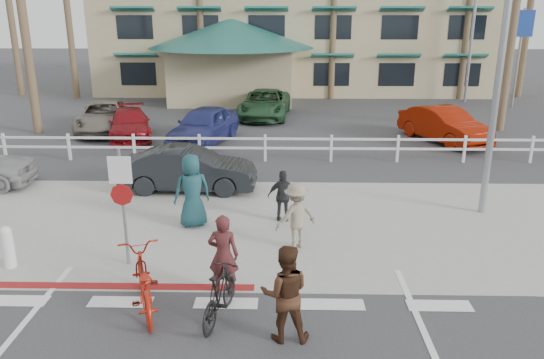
{
  "coord_description": "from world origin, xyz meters",
  "views": [
    {
      "loc": [
        1.06,
        -8.17,
        5.28
      ],
      "look_at": [
        0.8,
        3.64,
        1.5
      ],
      "focal_mm": 35.0,
      "sensor_mm": 36.0,
      "label": 1
    }
  ],
  "objects_px": {
    "sign_post": "(123,202)",
    "bike_black": "(220,295)",
    "bike_red": "(143,282)",
    "car_white_sedan": "(189,169)"
  },
  "relations": [
    {
      "from": "bike_red",
      "to": "car_white_sedan",
      "type": "relative_size",
      "value": 0.53
    },
    {
      "from": "bike_black",
      "to": "bike_red",
      "type": "bearing_deg",
      "value": 1.58
    },
    {
      "from": "sign_post",
      "to": "bike_red",
      "type": "relative_size",
      "value": 1.35
    },
    {
      "from": "bike_red",
      "to": "bike_black",
      "type": "bearing_deg",
      "value": 148.65
    },
    {
      "from": "sign_post",
      "to": "bike_black",
      "type": "xyz_separation_m",
      "value": [
        2.25,
        -2.12,
        -0.96
      ]
    },
    {
      "from": "bike_black",
      "to": "car_white_sedan",
      "type": "xyz_separation_m",
      "value": [
        -1.76,
        7.11,
        0.18
      ]
    },
    {
      "from": "sign_post",
      "to": "bike_red",
      "type": "bearing_deg",
      "value": -65.83
    },
    {
      "from": "bike_red",
      "to": "car_white_sedan",
      "type": "distance_m",
      "value": 6.82
    },
    {
      "from": "sign_post",
      "to": "bike_black",
      "type": "bearing_deg",
      "value": -43.26
    },
    {
      "from": "bike_red",
      "to": "bike_black",
      "type": "height_order",
      "value": "bike_red"
    }
  ]
}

